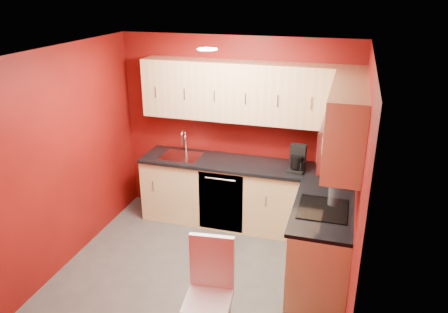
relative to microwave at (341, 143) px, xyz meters
The scene contains 21 objects.
floor 2.18m from the microwave, behind, with size 3.20×3.20×0.00m, color #4D4B48.
ceiling 1.64m from the microwave, behind, with size 3.20×3.20×0.00m, color white.
wall_back 1.95m from the microwave, 136.99° to the left, with size 3.20×3.20×0.00m, color maroon.
wall_front 2.24m from the microwave, 129.35° to the right, with size 3.20×3.20×0.00m, color maroon.
wall_left 3.03m from the microwave, behind, with size 3.00×3.00×0.00m, color maroon.
wall_right 0.50m from the microwave, 44.09° to the right, with size 3.00×3.00×0.00m, color maroon.
base_cabinets_back 1.98m from the microwave, 140.04° to the left, with size 2.80×0.60×0.87m, color #EED188.
base_cabinets_right 1.23m from the microwave, 151.81° to the left, with size 0.60×1.30×0.87m, color #EED188.
countertop_back 1.73m from the microwave, 140.47° to the left, with size 2.80×0.63×0.04m, color black.
countertop_right 0.78m from the microwave, 162.04° to the left, with size 0.63×1.27×0.04m, color black.
upper_cabinets_back 1.65m from the microwave, 136.69° to the left, with size 2.80×0.35×0.75m, color tan.
upper_cabinets_right 0.33m from the microwave, 82.65° to the left, with size 0.35×1.55×0.75m.
microwave is the anchor object (origin of this frame).
cooktop 0.75m from the microwave, behind, with size 0.50×0.55×0.01m, color black.
sink 2.43m from the microwave, 154.40° to the left, with size 0.52×0.42×0.35m.
dishwasher_front 2.02m from the microwave, 153.81° to the left, with size 0.60×0.02×0.82m, color black.
downlight 1.62m from the microwave, behind, with size 0.20×0.20×0.01m, color white.
coffee_maker 1.21m from the microwave, 119.15° to the left, with size 0.20×0.26×0.33m, color black, non-canonical shape.
napkin_holder 1.25m from the microwave, 117.67° to the left, with size 0.13×0.13×0.14m, color black, non-canonical shape.
paper_towel 0.89m from the microwave, 92.72° to the left, with size 0.16×0.16×0.28m, color white, non-canonical shape.
dining_chair 1.92m from the microwave, 130.45° to the right, with size 0.41×0.43×1.02m, color white, non-canonical shape.
Camera 1 is at (1.43, -3.95, 3.10)m, focal length 35.00 mm.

